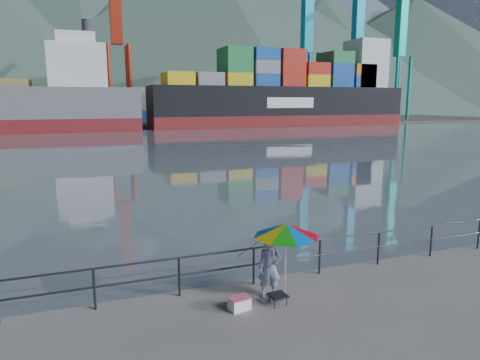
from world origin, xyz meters
The scene contains 12 objects.
harbor_water centered at (0.00, 130.00, 0.00)m, with size 500.00×280.00×0.00m, color slate.
far_dock centered at (10.00, 93.00, 0.00)m, with size 200.00×40.00×0.40m, color #514F4C.
guardrail centered at (0.00, 1.70, 0.52)m, with size 22.00×0.06×1.03m.
mountains centered at (38.82, 207.75, 35.55)m, with size 600.00×332.80×80.00m.
port_cranes centered at (31.00, 84.00, 16.00)m, with size 116.00×28.00×38.40m.
container_stacks centered at (32.35, 93.76, 3.08)m, with size 58.00×8.40×7.80m.
fisherman centered at (1.08, 0.87, 0.77)m, with size 0.56×0.37×1.55m, color #2B4C7C.
beach_umbrella centered at (1.38, 0.60, 1.78)m, with size 1.80×1.80×1.94m.
folding_stool centered at (1.11, 0.42, 0.14)m, with size 0.43×0.43×0.26m.
cooler_bag centered at (0.15, 0.51, 0.14)m, with size 0.47×0.32×0.27m, color white.
fishing_rod centered at (1.19, 2.20, 0.00)m, with size 0.02×0.02×2.30m, color black.
container_ship centered at (37.19, 71.61, 5.90)m, with size 52.89×8.82×18.10m.
Camera 1 is at (-3.08, -8.19, 4.80)m, focal length 32.00 mm.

